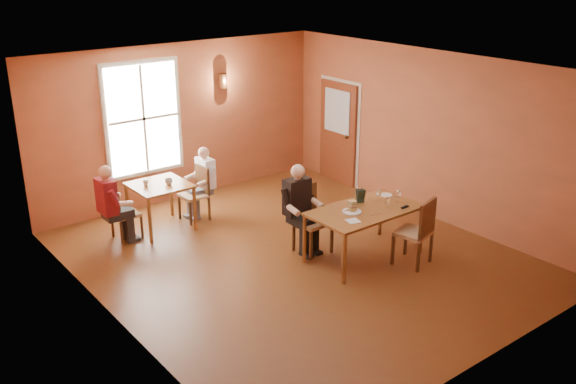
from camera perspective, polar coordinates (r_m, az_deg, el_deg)
ground at (r=10.21m, az=0.69°, el=-5.84°), size 6.00×7.00×0.01m
wall_back at (r=12.45m, az=-9.45°, el=6.14°), size 6.00×0.04×3.00m
wall_front at (r=7.43m, az=17.92°, el=-4.62°), size 6.00×0.04×3.00m
wall_left at (r=8.22m, az=-15.83°, el=-1.96°), size 0.04×7.00×3.00m
wall_right at (r=11.68m, az=12.34°, el=4.98°), size 0.04×7.00×3.00m
ceiling at (r=9.28m, az=0.78°, el=11.01°), size 6.00×7.00×0.04m
window at (r=12.01m, az=-12.74°, el=6.37°), size 1.36×0.10×1.96m
door at (r=13.28m, az=4.43°, el=5.24°), size 0.12×1.04×2.10m
wall_sconce at (r=12.66m, az=-5.81°, el=9.79°), size 0.16×0.16×0.28m
main_table at (r=10.12m, az=6.76°, el=-3.68°), size 1.75×0.98×0.82m
chair_diner_main at (r=10.19m, az=2.22°, el=-2.55°), size 0.48×0.48×1.08m
diner_main at (r=10.11m, az=2.34°, el=-1.84°), size 0.55×0.55×1.38m
chair_empty at (r=10.00m, az=11.06°, el=-3.43°), size 0.59×0.59×1.08m
plate_food at (r=9.81m, az=5.69°, el=-1.70°), size 0.31×0.31×0.04m
sandwich at (r=9.90m, az=5.74°, el=-1.23°), size 0.12×0.11×0.13m
goblet_a at (r=10.30m, az=8.08°, el=-0.25°), size 0.09×0.09×0.19m
goblet_b at (r=10.29m, az=9.75°, el=-0.34°), size 0.09×0.09×0.20m
goblet_c at (r=9.98m, az=8.86°, el=-0.98°), size 0.10×0.10×0.20m
menu_stand at (r=10.17m, az=6.46°, el=-0.36°), size 0.15×0.10×0.22m
knife at (r=9.78m, az=7.83°, el=-1.99°), size 0.21×0.06×0.00m
napkin at (r=9.50m, az=5.80°, el=-2.57°), size 0.23×0.23×0.01m
side_plate at (r=10.57m, az=8.72°, el=-0.27°), size 0.25×0.25×0.02m
sunglasses at (r=10.11m, az=10.34°, el=-1.32°), size 0.15×0.06×0.02m
second_table at (r=11.31m, az=-11.22°, el=-1.27°), size 0.93×0.93×0.82m
chair_diner_white at (r=11.56m, az=-8.40°, el=-0.19°), size 0.43×0.43×0.98m
diner_white at (r=11.53m, az=-8.30°, el=0.47°), size 0.50×0.50×1.25m
chair_diner_maroon at (r=11.05m, az=-14.23°, el=-1.81°), size 0.40×0.40×0.91m
diner_maroon at (r=10.96m, az=-14.46°, el=-0.84°), size 0.53×0.53×1.33m
cup_a at (r=11.12m, az=-10.55°, el=0.93°), size 0.15×0.15×0.10m
cup_b at (r=11.14m, az=-12.54°, el=0.79°), size 0.12×0.12×0.09m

